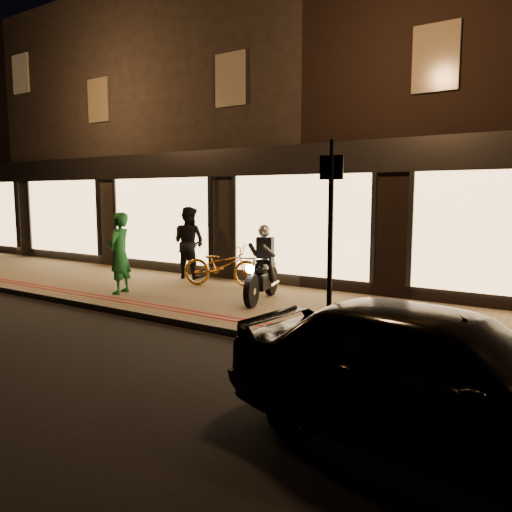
# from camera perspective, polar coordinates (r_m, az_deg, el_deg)

# --- Properties ---
(ground) EXTENTS (90.00, 90.00, 0.00)m
(ground) POSITION_cam_1_polar(r_m,az_deg,el_deg) (8.91, -7.55, -8.19)
(ground) COLOR black
(ground) RESTS_ON ground
(sidewalk) EXTENTS (50.00, 4.00, 0.12)m
(sidewalk) POSITION_cam_1_polar(r_m,az_deg,el_deg) (10.44, -0.30, -5.54)
(sidewalk) COLOR brown
(sidewalk) RESTS_ON ground
(kerb_stone) EXTENTS (50.00, 0.14, 0.12)m
(kerb_stone) POSITION_cam_1_polar(r_m,az_deg,el_deg) (8.93, -7.34, -7.75)
(kerb_stone) COLOR #59544C
(kerb_stone) RESTS_ON ground
(red_kerb_lines) EXTENTS (50.00, 0.26, 0.01)m
(red_kerb_lines) POSITION_cam_1_polar(r_m,az_deg,el_deg) (9.28, -5.32, -6.75)
(red_kerb_lines) COLOR maroon
(red_kerb_lines) RESTS_ON sidewalk
(building_row) EXTENTS (48.00, 10.11, 8.50)m
(building_row) POSITION_cam_1_polar(r_m,az_deg,el_deg) (16.58, 13.64, 13.45)
(building_row) COLOR black
(building_row) RESTS_ON ground
(motorcycle) EXTENTS (0.72, 1.91, 1.59)m
(motorcycle) POSITION_cam_1_polar(r_m,az_deg,el_deg) (10.42, 0.75, -1.79)
(motorcycle) COLOR black
(motorcycle) RESTS_ON sidewalk
(sign_post) EXTENTS (0.35, 0.09, 3.00)m
(sign_post) POSITION_cam_1_polar(r_m,az_deg,el_deg) (7.43, 8.50, 2.85)
(sign_post) COLOR black
(sign_post) RESTS_ON sidewalk
(bicycle_gold) EXTENTS (2.05, 1.25, 1.02)m
(bicycle_gold) POSITION_cam_1_polar(r_m,az_deg,el_deg) (12.10, -3.94, -1.08)
(bicycle_gold) COLOR orange
(bicycle_gold) RESTS_ON sidewalk
(person_green) EXTENTS (0.61, 0.76, 1.82)m
(person_green) POSITION_cam_1_polar(r_m,az_deg,el_deg) (11.55, -15.33, 0.32)
(person_green) COLOR #1E7237
(person_green) RESTS_ON sidewalk
(person_dark) EXTENTS (0.95, 0.75, 1.90)m
(person_dark) POSITION_cam_1_polar(r_m,az_deg,el_deg) (13.34, -7.68, 1.53)
(person_dark) COLOR black
(person_dark) RESTS_ON sidewalk
(parked_car) EXTENTS (4.24, 2.14, 1.38)m
(parked_car) POSITION_cam_1_polar(r_m,az_deg,el_deg) (4.91, 20.05, -12.82)
(parked_car) COLOR black
(parked_car) RESTS_ON ground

